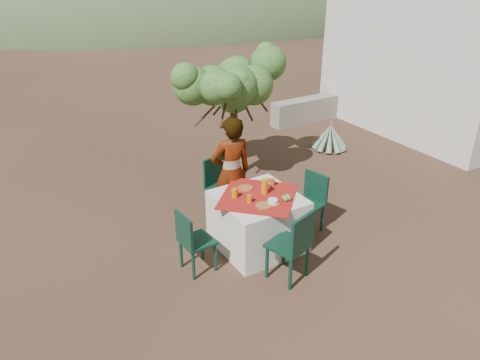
% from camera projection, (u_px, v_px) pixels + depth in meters
% --- Properties ---
extents(ground, '(160.00, 160.00, 0.00)m').
position_uv_depth(ground, '(279.00, 224.00, 6.88)').
color(ground, '#372619').
rests_on(ground, ground).
extents(table, '(1.30, 1.30, 0.76)m').
position_uv_depth(table, '(258.00, 221.00, 6.21)').
color(table, silver).
rests_on(table, ground).
extents(chair_far, '(0.51, 0.51, 0.90)m').
position_uv_depth(chair_far, '(219.00, 183.00, 6.96)').
color(chair_far, black).
rests_on(chair_far, ground).
extents(chair_near, '(0.54, 0.54, 0.93)m').
position_uv_depth(chair_near, '(294.00, 243.00, 5.50)').
color(chair_near, black).
rests_on(chair_near, ground).
extents(chair_left, '(0.41, 0.41, 0.83)m').
position_uv_depth(chair_left, '(192.00, 239.00, 5.67)').
color(chair_left, black).
rests_on(chair_left, ground).
extents(chair_right, '(0.47, 0.47, 0.85)m').
position_uv_depth(chair_right, '(311.00, 200.00, 6.56)').
color(chair_right, black).
rests_on(chair_right, ground).
extents(person, '(0.64, 0.46, 1.64)m').
position_uv_depth(person, '(231.00, 173.00, 6.53)').
color(person, '#8C6651').
rests_on(person, ground).
extents(shrub_tree, '(1.67, 1.64, 1.97)m').
position_uv_depth(shrub_tree, '(235.00, 89.00, 7.72)').
color(shrub_tree, '#423321').
rests_on(shrub_tree, ground).
extents(agave, '(0.70, 0.70, 0.75)m').
position_uv_depth(agave, '(330.00, 137.00, 9.34)').
color(agave, gray).
rests_on(agave, ground).
extents(guesthouse, '(3.20, 4.20, 3.00)m').
position_uv_depth(guesthouse, '(443.00, 58.00, 10.19)').
color(guesthouse, beige).
rests_on(guesthouse, ground).
extents(stone_wall, '(2.60, 0.35, 0.55)m').
position_uv_depth(stone_wall, '(320.00, 107.00, 11.04)').
color(stone_wall, gray).
rests_on(stone_wall, ground).
extents(plate_far, '(0.20, 0.20, 0.01)m').
position_uv_depth(plate_far, '(245.00, 188.00, 6.23)').
color(plate_far, brown).
rests_on(plate_far, table).
extents(plate_near, '(0.20, 0.20, 0.01)m').
position_uv_depth(plate_near, '(264.00, 205.00, 5.80)').
color(plate_near, brown).
rests_on(plate_near, table).
extents(glass_far, '(0.08, 0.08, 0.12)m').
position_uv_depth(glass_far, '(235.00, 193.00, 5.98)').
color(glass_far, orange).
rests_on(glass_far, table).
extents(glass_near, '(0.06, 0.06, 0.10)m').
position_uv_depth(glass_near, '(249.00, 199.00, 5.87)').
color(glass_near, orange).
rests_on(glass_near, table).
extents(juice_pitcher, '(0.09, 0.09, 0.20)m').
position_uv_depth(juice_pitcher, '(265.00, 187.00, 6.06)').
color(juice_pitcher, orange).
rests_on(juice_pitcher, table).
extents(bowl_plate, '(0.19, 0.19, 0.01)m').
position_uv_depth(bowl_plate, '(273.00, 203.00, 5.86)').
color(bowl_plate, brown).
rests_on(bowl_plate, table).
extents(white_bowl, '(0.13, 0.13, 0.05)m').
position_uv_depth(white_bowl, '(273.00, 201.00, 5.85)').
color(white_bowl, white).
rests_on(white_bowl, bowl_plate).
extents(jar_left, '(0.06, 0.06, 0.10)m').
position_uv_depth(jar_left, '(273.00, 182.00, 6.29)').
color(jar_left, '#BF5221').
rests_on(jar_left, table).
extents(jar_right, '(0.06, 0.06, 0.09)m').
position_uv_depth(jar_right, '(269.00, 182.00, 6.30)').
color(jar_right, '#BF5221').
rests_on(jar_right, table).
extents(napkin_holder, '(0.07, 0.04, 0.09)m').
position_uv_depth(napkin_holder, '(267.00, 186.00, 6.20)').
color(napkin_holder, white).
rests_on(napkin_holder, table).
extents(fruit_cluster, '(0.12, 0.12, 0.06)m').
position_uv_depth(fruit_cluster, '(286.00, 198.00, 5.93)').
color(fruit_cluster, olive).
rests_on(fruit_cluster, table).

